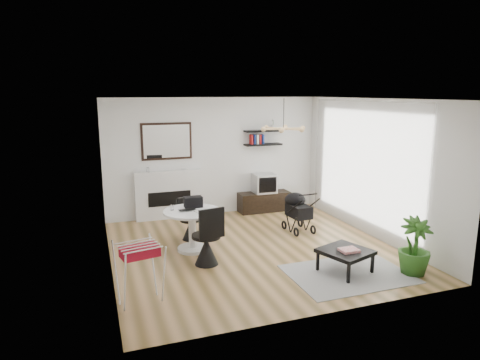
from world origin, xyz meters
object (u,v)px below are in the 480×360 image
object	(u,v)px
tv_console	(264,202)
crt_tv	(264,183)
fireplace	(169,189)
potted_plant	(414,246)
stroller	(298,213)
dining_table	(192,224)
drying_rack	(140,272)
coffee_table	(345,252)

from	to	relation	value
tv_console	crt_tv	distance (m)	0.46
crt_tv	fireplace	bearing A→B (deg)	176.14
crt_tv	potted_plant	xyz separation A→B (m)	(0.83, -4.13, -0.23)
stroller	potted_plant	bearing A→B (deg)	-77.31
dining_table	drying_rack	bearing A→B (deg)	-123.36
tv_console	crt_tv	world-z (taller)	crt_tv
tv_console	coffee_table	distance (m)	3.73
drying_rack	potted_plant	bearing A→B (deg)	-18.03
crt_tv	stroller	world-z (taller)	crt_tv
crt_tv	dining_table	size ratio (longest dim) A/B	0.51
dining_table	drying_rack	xyz separation A→B (m)	(-1.12, -1.70, -0.05)
fireplace	crt_tv	xyz separation A→B (m)	(2.25, -0.15, 0.00)
crt_tv	stroller	bearing A→B (deg)	-86.99
drying_rack	potted_plant	xyz separation A→B (m)	(4.16, -0.45, 0.01)
fireplace	crt_tv	world-z (taller)	fireplace
crt_tv	stroller	size ratio (longest dim) A/B	0.59
stroller	coffee_table	size ratio (longest dim) A/B	0.98
drying_rack	fireplace	bearing A→B (deg)	62.39
tv_console	dining_table	xyz separation A→B (m)	(-2.22, -1.98, 0.26)
tv_console	stroller	xyz separation A→B (m)	(0.08, -1.59, 0.15)
dining_table	stroller	distance (m)	2.33
dining_table	drying_rack	distance (m)	2.03
potted_plant	tv_console	bearing A→B (deg)	101.34
fireplace	crt_tv	bearing A→B (deg)	-3.86
fireplace	coffee_table	distance (m)	4.42
stroller	dining_table	bearing A→B (deg)	-174.10
drying_rack	crt_tv	bearing A→B (deg)	35.94
tv_console	coffee_table	world-z (taller)	tv_console
drying_rack	stroller	bearing A→B (deg)	19.53
fireplace	potted_plant	size ratio (longest dim) A/B	2.38
tv_console	stroller	bearing A→B (deg)	-87.00
crt_tv	dining_table	bearing A→B (deg)	-138.23
fireplace	drying_rack	world-z (taller)	fireplace
tv_console	dining_table	distance (m)	2.98
fireplace	stroller	xyz separation A→B (m)	(2.34, -1.74, -0.31)
dining_table	drying_rack	world-z (taller)	drying_rack
fireplace	potted_plant	xyz separation A→B (m)	(3.08, -4.28, -0.23)
tv_console	fireplace	bearing A→B (deg)	176.22
dining_table	coffee_table	world-z (taller)	dining_table
tv_console	dining_table	size ratio (longest dim) A/B	1.20
tv_console	potted_plant	xyz separation A→B (m)	(0.83, -4.13, 0.22)
fireplace	dining_table	world-z (taller)	fireplace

